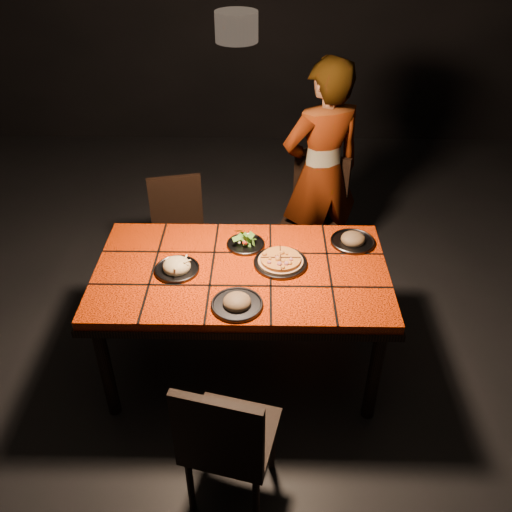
{
  "coord_description": "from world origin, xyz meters",
  "views": [
    {
      "loc": [
        0.12,
        -2.36,
        2.53
      ],
      "look_at": [
        0.08,
        0.02,
        0.82
      ],
      "focal_mm": 38.0,
      "sensor_mm": 36.0,
      "label": 1
    }
  ],
  "objects_px": {
    "chair_far_left": "(179,227)",
    "diner": "(321,174)",
    "plate_pizza": "(281,261)",
    "chair_far_right": "(315,209)",
    "plate_pasta": "(177,267)",
    "dining_table": "(242,280)",
    "chair_near": "(226,440)"
  },
  "relations": [
    {
      "from": "chair_far_left",
      "to": "diner",
      "type": "bearing_deg",
      "value": -3.06
    },
    {
      "from": "dining_table",
      "to": "plate_pasta",
      "type": "distance_m",
      "value": 0.36
    },
    {
      "from": "dining_table",
      "to": "plate_pizza",
      "type": "xyz_separation_m",
      "value": [
        0.21,
        0.05,
        0.1
      ]
    },
    {
      "from": "chair_near",
      "to": "diner",
      "type": "distance_m",
      "value": 2.04
    },
    {
      "from": "dining_table",
      "to": "chair_far_left",
      "type": "bearing_deg",
      "value": 119.4
    },
    {
      "from": "dining_table",
      "to": "plate_pasta",
      "type": "relative_size",
      "value": 6.64
    },
    {
      "from": "chair_near",
      "to": "plate_pasta",
      "type": "bearing_deg",
      "value": -56.78
    },
    {
      "from": "chair_far_left",
      "to": "chair_far_right",
      "type": "distance_m",
      "value": 0.99
    },
    {
      "from": "dining_table",
      "to": "chair_near",
      "type": "height_order",
      "value": "chair_near"
    },
    {
      "from": "chair_far_right",
      "to": "plate_pasta",
      "type": "distance_m",
      "value": 1.38
    },
    {
      "from": "diner",
      "to": "plate_pasta",
      "type": "distance_m",
      "value": 1.36
    },
    {
      "from": "plate_pizza",
      "to": "plate_pasta",
      "type": "height_order",
      "value": "plate_pasta"
    },
    {
      "from": "chair_near",
      "to": "plate_pasta",
      "type": "height_order",
      "value": "chair_near"
    },
    {
      "from": "chair_near",
      "to": "plate_pizza",
      "type": "xyz_separation_m",
      "value": [
        0.25,
        0.95,
        0.27
      ]
    },
    {
      "from": "chair_near",
      "to": "chair_far_left",
      "type": "distance_m",
      "value": 1.82
    },
    {
      "from": "chair_far_right",
      "to": "plate_pizza",
      "type": "distance_m",
      "value": 1.06
    },
    {
      "from": "chair_far_left",
      "to": "plate_pizza",
      "type": "bearing_deg",
      "value": -62.23
    },
    {
      "from": "diner",
      "to": "plate_pasta",
      "type": "height_order",
      "value": "diner"
    },
    {
      "from": "dining_table",
      "to": "chair_far_left",
      "type": "xyz_separation_m",
      "value": [
        -0.48,
        0.85,
        -0.2
      ]
    },
    {
      "from": "chair_far_right",
      "to": "plate_pasta",
      "type": "xyz_separation_m",
      "value": [
        -0.84,
        -1.06,
        0.25
      ]
    },
    {
      "from": "chair_far_right",
      "to": "plate_pizza",
      "type": "height_order",
      "value": "chair_far_right"
    },
    {
      "from": "chair_far_left",
      "to": "plate_pizza",
      "type": "distance_m",
      "value": 1.11
    },
    {
      "from": "chair_near",
      "to": "plate_pizza",
      "type": "bearing_deg",
      "value": -91.0
    },
    {
      "from": "chair_far_left",
      "to": "diner",
      "type": "relative_size",
      "value": 0.51
    },
    {
      "from": "chair_near",
      "to": "chair_far_right",
      "type": "bearing_deg",
      "value": -91.5
    },
    {
      "from": "chair_far_left",
      "to": "plate_pasta",
      "type": "height_order",
      "value": "plate_pasta"
    },
    {
      "from": "dining_table",
      "to": "chair_far_left",
      "type": "relative_size",
      "value": 1.98
    },
    {
      "from": "chair_far_right",
      "to": "diner",
      "type": "distance_m",
      "value": 0.29
    },
    {
      "from": "chair_far_right",
      "to": "dining_table",
      "type": "bearing_deg",
      "value": -93.5
    },
    {
      "from": "chair_far_right",
      "to": "diner",
      "type": "bearing_deg",
      "value": 5.51
    },
    {
      "from": "diner",
      "to": "chair_near",
      "type": "bearing_deg",
      "value": 52.11
    },
    {
      "from": "chair_far_left",
      "to": "plate_pizza",
      "type": "xyz_separation_m",
      "value": [
        0.7,
        -0.81,
        0.3
      ]
    }
  ]
}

